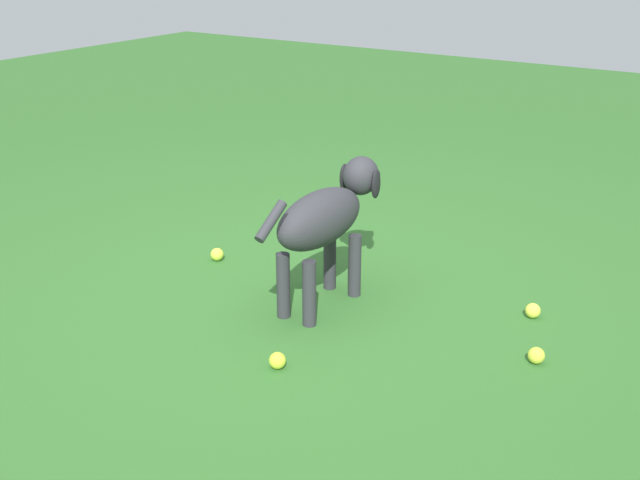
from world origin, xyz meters
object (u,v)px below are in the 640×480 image
object	(u,v)px
dog	(327,217)
tennis_ball_3	(277,361)
tennis_ball_0	(536,355)
tennis_ball_1	(533,311)
tennis_ball_2	(217,254)

from	to	relation	value
dog	tennis_ball_3	xyz separation A→B (m)	(-0.59, -0.16, -0.37)
tennis_ball_0	tennis_ball_1	distance (m)	0.39
dog	tennis_ball_0	size ratio (longest dim) A/B	13.74
tennis_ball_0	tennis_ball_2	world-z (taller)	same
tennis_ball_3	tennis_ball_0	bearing A→B (deg)	-54.59
dog	tennis_ball_3	size ratio (longest dim) A/B	13.74
tennis_ball_1	tennis_ball_3	bearing A→B (deg)	144.42
tennis_ball_0	tennis_ball_3	world-z (taller)	same
dog	tennis_ball_0	xyz separation A→B (m)	(-0.01, -0.97, -0.37)
tennis_ball_2	tennis_ball_3	xyz separation A→B (m)	(-0.68, -0.87, 0.00)
tennis_ball_2	tennis_ball_3	distance (m)	1.11
dog	tennis_ball_1	distance (m)	0.98
tennis_ball_1	tennis_ball_3	distance (m)	1.16
tennis_ball_1	dog	bearing A→B (deg)	112.91
tennis_ball_1	tennis_ball_2	bearing A→B (deg)	99.74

